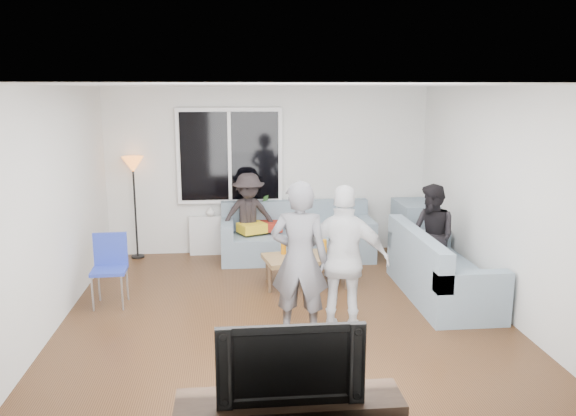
{
  "coord_description": "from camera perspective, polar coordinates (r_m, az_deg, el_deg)",
  "views": [
    {
      "loc": [
        -0.56,
        -6.13,
        2.56
      ],
      "look_at": [
        0.1,
        0.6,
        1.15
      ],
      "focal_mm": 35.64,
      "sensor_mm": 36.0,
      "label": 1
    }
  ],
  "objects": [
    {
      "name": "wall_front",
      "position": [
        3.63,
        3.64,
        -8.55
      ],
      "size": [
        5.0,
        0.04,
        2.6
      ],
      "primitive_type": "cube",
      "color": "silver",
      "rests_on": "ground"
    },
    {
      "name": "spectator_back",
      "position": [
        8.65,
        -3.96,
        -0.89
      ],
      "size": [
        0.92,
        0.6,
        1.34
      ],
      "primitive_type": "imported",
      "rotation": [
        0.0,
        0.0,
        0.13
      ],
      "color": "black",
      "rests_on": "floor"
    },
    {
      "name": "wall_back",
      "position": [
        9.01,
        -1.98,
        3.73
      ],
      "size": [
        5.0,
        0.04,
        2.6
      ],
      "primitive_type": "cube",
      "color": "silver",
      "rests_on": "ground"
    },
    {
      "name": "window_frame",
      "position": [
        8.88,
        -5.84,
        5.18
      ],
      "size": [
        1.62,
        0.06,
        1.47
      ],
      "primitive_type": "cube",
      "color": "white",
      "rests_on": "wall_back"
    },
    {
      "name": "bottle_e",
      "position": [
        7.71,
        4.34,
        -3.67
      ],
      "size": [
        0.07,
        0.07,
        0.22
      ],
      "primitive_type": "cylinder",
      "color": "black",
      "rests_on": "coffee_table"
    },
    {
      "name": "player_left",
      "position": [
        5.95,
        1.15,
        -5.14
      ],
      "size": [
        0.68,
        0.53,
        1.66
      ],
      "primitive_type": "imported",
      "rotation": [
        0.0,
        0.0,
        2.91
      ],
      "color": "#535358",
      "rests_on": "floor"
    },
    {
      "name": "cushion_yellow",
      "position": [
        8.63,
        -3.62,
        -1.98
      ],
      "size": [
        0.48,
        0.45,
        0.14
      ],
      "primitive_type": "cube",
      "rotation": [
        0.0,
        0.0,
        0.44
      ],
      "color": "gold",
      "rests_on": "sofa_back_section"
    },
    {
      "name": "spectator_right",
      "position": [
        7.7,
        14.18,
        -2.73
      ],
      "size": [
        0.7,
        0.79,
        1.36
      ],
      "primitive_type": "imported",
      "rotation": [
        0.0,
        0.0,
        -1.24
      ],
      "color": "black",
      "rests_on": "floor"
    },
    {
      "name": "floor_lamp",
      "position": [
        9.01,
        -15.0,
        -0.03
      ],
      "size": [
        0.32,
        0.32,
        1.56
      ],
      "primitive_type": null,
      "color": "orange",
      "rests_on": "floor"
    },
    {
      "name": "wall_left",
      "position": [
        6.56,
        -22.86,
        -0.24
      ],
      "size": [
        0.04,
        5.5,
        2.6
      ],
      "primitive_type": "cube",
      "color": "silver",
      "rests_on": "ground"
    },
    {
      "name": "vase",
      "position": [
        8.96,
        -7.74,
        -0.34
      ],
      "size": [
        0.17,
        0.17,
        0.15
      ],
      "primitive_type": "imported",
      "rotation": [
        0.0,
        0.0,
        -0.21
      ],
      "color": "silver",
      "rests_on": "radiator"
    },
    {
      "name": "pitcher",
      "position": [
        7.45,
        1.34,
        -4.4
      ],
      "size": [
        0.17,
        0.17,
        0.17
      ],
      "primitive_type": "cylinder",
      "color": "maroon",
      "rests_on": "coffee_table"
    },
    {
      "name": "window_mullion",
      "position": [
        8.83,
        -5.84,
        5.15
      ],
      "size": [
        0.05,
        0.03,
        1.35
      ],
      "primitive_type": "cube",
      "color": "white",
      "rests_on": "window_frame"
    },
    {
      "name": "wall_right",
      "position": [
        6.98,
        20.71,
        0.6
      ],
      "size": [
        0.04,
        5.5,
        2.6
      ],
      "primitive_type": "cube",
      "color": "silver",
      "rests_on": "ground"
    },
    {
      "name": "bottle_b",
      "position": [
        7.43,
        1.17,
        -4.15
      ],
      "size": [
        0.08,
        0.08,
        0.25
      ],
      "primitive_type": "cylinder",
      "color": "#1B951F",
      "rests_on": "coffee_table"
    },
    {
      "name": "bottle_a",
      "position": [
        7.63,
        -0.45,
        -3.88
      ],
      "size": [
        0.07,
        0.07,
        0.2
      ],
      "primitive_type": "cylinder",
      "color": "orange",
      "rests_on": "coffee_table"
    },
    {
      "name": "cushion_red",
      "position": [
        8.73,
        -1.7,
        -1.82
      ],
      "size": [
        0.39,
        0.34,
        0.13
      ],
      "primitive_type": "cube",
      "rotation": [
        0.0,
        0.0,
        -0.11
      ],
      "color": "maroon",
      "rests_on": "sofa_back_section"
    },
    {
      "name": "window_glass",
      "position": [
        8.84,
        -5.84,
        5.16
      ],
      "size": [
        1.5,
        0.02,
        1.35
      ],
      "primitive_type": "cube",
      "color": "black",
      "rests_on": "window_frame"
    },
    {
      "name": "sofa_right_section",
      "position": [
        7.39,
        15.16,
        -5.43
      ],
      "size": [
        2.0,
        0.85,
        0.85
      ],
      "primitive_type": null,
      "rotation": [
        0.0,
        0.0,
        1.57
      ],
      "color": "gray",
      "rests_on": "floor"
    },
    {
      "name": "sofa_back_section",
      "position": [
        8.72,
        0.92,
        -2.39
      ],
      "size": [
        2.3,
        0.85,
        0.85
      ],
      "primitive_type": null,
      "color": "gray",
      "rests_on": "floor"
    },
    {
      "name": "player_right",
      "position": [
        6.04,
        5.68,
        -5.24
      ],
      "size": [
        1.0,
        0.61,
        1.6
      ],
      "primitive_type": "imported",
      "rotation": [
        0.0,
        0.0,
        2.89
      ],
      "color": "silver",
      "rests_on": "floor"
    },
    {
      "name": "potted_plant",
      "position": [
        8.94,
        -2.45,
        0.31
      ],
      "size": [
        0.21,
        0.19,
        0.33
      ],
      "primitive_type": "imported",
      "rotation": [
        0.0,
        0.0,
        0.27
      ],
      "color": "#315E25",
      "rests_on": "radiator"
    },
    {
      "name": "bottle_d",
      "position": [
        7.5,
        3.6,
        -4.04
      ],
      "size": [
        0.07,
        0.07,
        0.24
      ],
      "primitive_type": "cylinder",
      "color": "orange",
      "rests_on": "coffee_table"
    },
    {
      "name": "side_chair",
      "position": [
        7.18,
        -17.4,
        -6.04
      ],
      "size": [
        0.42,
        0.42,
        0.86
      ],
      "primitive_type": null,
      "rotation": [
        0.0,
        0.0,
        0.05
      ],
      "color": "#273AAB",
      "rests_on": "floor"
    },
    {
      "name": "television",
      "position": [
        4.08,
        0.15,
        -14.83
      ],
      "size": [
        1.01,
        0.13,
        0.58
      ],
      "primitive_type": "imported",
      "color": "black",
      "rests_on": "tv_console"
    },
    {
      "name": "radiator",
      "position": [
        9.07,
        -5.68,
        -2.65
      ],
      "size": [
        1.3,
        0.12,
        0.62
      ],
      "primitive_type": "cube",
      "color": "silver",
      "rests_on": "floor"
    },
    {
      "name": "coffee_table",
      "position": [
        7.64,
        1.82,
        -6.23
      ],
      "size": [
        1.19,
        0.79,
        0.4
      ],
      "primitive_type": "cube",
      "rotation": [
        0.0,
        0.0,
        0.18
      ],
      "color": "olive",
      "rests_on": "floor"
    },
    {
      "name": "sofa_corner",
      "position": [
        9.16,
        13.42,
        -2.03
      ],
      "size": [
        0.85,
        0.85,
        0.85
      ],
      "primitive_type": "cube",
      "color": "gray",
      "rests_on": "floor"
    },
    {
      "name": "floor",
      "position": [
        6.68,
        -0.36,
        -10.96
      ],
      "size": [
        5.0,
        5.5,
        0.04
      ],
      "primitive_type": "cube",
      "color": "#56351C",
      "rests_on": "ground"
    },
    {
      "name": "bottle_c",
      "position": [
        7.74,
        1.76,
        -3.66
      ],
      "size": [
        0.07,
        0.07,
        0.2
      ],
      "primitive_type": "cylinder",
      "color": "black",
      "rests_on": "coffee_table"
    },
    {
      "name": "ceiling",
      "position": [
        6.16,
        -0.39,
        12.33
      ],
      "size": [
        5.0,
        5.5,
        0.04
      ],
      "primitive_type": "cube",
      "color": "white",
      "rests_on": "ground"
    }
  ]
}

